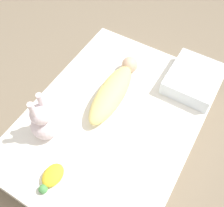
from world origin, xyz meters
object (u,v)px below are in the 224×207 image
object	(u,v)px
swaddled_baby	(114,90)
pillow	(193,79)
bunny_plush	(44,122)
turtle_plush	(52,177)

from	to	relation	value
swaddled_baby	pillow	xyz separation A→B (m)	(-0.36, 0.40, -0.01)
pillow	bunny_plush	world-z (taller)	bunny_plush
swaddled_baby	pillow	distance (m)	0.54
swaddled_baby	bunny_plush	size ratio (longest dim) A/B	1.75
turtle_plush	pillow	bearing A→B (deg)	157.95
bunny_plush	turtle_plush	distance (m)	0.30
pillow	swaddled_baby	bearing A→B (deg)	-48.67
turtle_plush	swaddled_baby	bearing A→B (deg)	-179.98
swaddled_baby	bunny_plush	world-z (taller)	bunny_plush
pillow	bunny_plush	xyz separation A→B (m)	(0.79, -0.60, 0.07)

